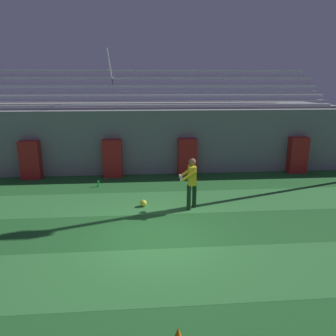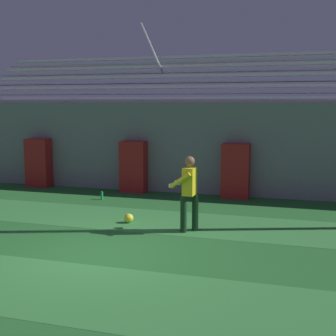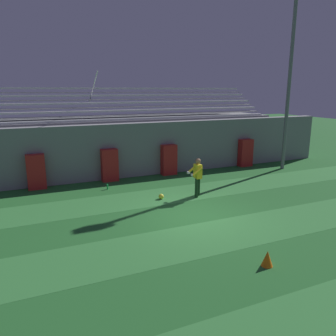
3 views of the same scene
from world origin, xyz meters
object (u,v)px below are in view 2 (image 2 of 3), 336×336
Objects in this scene: padding_pillar_gate_left at (134,167)px; goalkeeper at (189,189)px; soccer_ball at (129,218)px; padding_pillar_gate_right at (236,171)px; water_bottle at (102,196)px; padding_pillar_far_left at (39,163)px.

padding_pillar_gate_left is 4.85m from goalkeeper.
goalkeeper is 1.78m from soccer_ball.
padding_pillar_gate_left is at bearing 109.31° from soccer_ball.
water_bottle is at bearing -159.58° from padding_pillar_gate_right.
soccer_ball is (1.27, -3.64, -0.70)m from padding_pillar_gate_left.
soccer_ball is at bearing -37.78° from padding_pillar_far_left.
padding_pillar_far_left reaches higher than water_bottle.
water_bottle is (-1.74, 2.26, 0.01)m from soccer_ball.
water_bottle is at bearing 141.85° from goalkeeper.
soccer_ball is (4.69, -3.64, -0.70)m from padding_pillar_far_left.
soccer_ball is at bearing -70.69° from padding_pillar_gate_left.
soccer_ball is (-1.96, -3.64, -0.70)m from padding_pillar_gate_right.
goalkeeper is 7.59× the size of soccer_ball.
soccer_ball is at bearing -118.28° from padding_pillar_gate_right.
padding_pillar_gate_left is 1.00× the size of padding_pillar_gate_right.
padding_pillar_gate_right is 3.97m from goalkeeper.
soccer_ball is at bearing -52.40° from water_bottle.
goalkeeper is at bearing -11.50° from soccer_ball.
padding_pillar_gate_left is 1.00× the size of padding_pillar_far_left.
soccer_ball is (-1.53, 0.31, -0.84)m from goalkeeper.
goalkeeper is 4.25m from water_bottle.
goalkeeper is at bearing -32.38° from padding_pillar_far_left.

